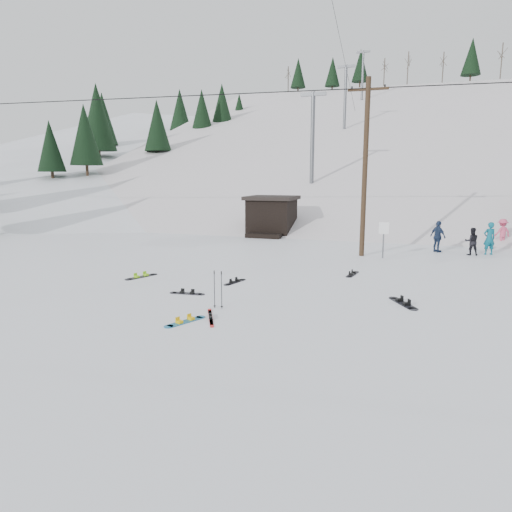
% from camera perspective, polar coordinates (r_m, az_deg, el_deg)
% --- Properties ---
extents(ground, '(200.00, 200.00, 0.00)m').
position_cam_1_polar(ground, '(11.85, -3.57, -10.60)').
color(ground, white).
rests_on(ground, ground).
extents(ski_slope, '(60.00, 85.24, 65.97)m').
position_cam_1_polar(ski_slope, '(67.38, 14.29, -4.20)').
color(ski_slope, silver).
rests_on(ski_slope, ground).
extents(ridge_left, '(47.54, 95.03, 58.38)m').
position_cam_1_polar(ridge_left, '(72.39, -15.89, -2.48)').
color(ridge_left, white).
rests_on(ridge_left, ground).
extents(treeline_left, '(20.00, 64.00, 10.00)m').
position_cam_1_polar(treeline_left, '(63.26, -18.92, 5.69)').
color(treeline_left, black).
rests_on(treeline_left, ground).
extents(treeline_crest, '(50.00, 6.00, 10.00)m').
position_cam_1_polar(treeline_crest, '(96.46, 15.97, 7.14)').
color(treeline_crest, black).
rests_on(treeline_crest, ski_slope).
extents(utility_pole, '(2.00, 0.26, 9.00)m').
position_cam_1_polar(utility_pole, '(24.38, 13.48, 10.95)').
color(utility_pole, '#3A2819').
rests_on(utility_pole, ground).
extents(trail_sign, '(0.50, 0.09, 1.85)m').
position_cam_1_polar(trail_sign, '(24.05, 15.67, 2.73)').
color(trail_sign, '#595B60').
rests_on(trail_sign, ground).
extents(lift_hut, '(3.40, 4.10, 2.75)m').
position_cam_1_polar(lift_hut, '(32.66, 1.97, 5.08)').
color(lift_hut, black).
rests_on(lift_hut, ground).
extents(lift_tower_near, '(2.20, 0.36, 8.00)m').
position_cam_1_polar(lift_tower_near, '(41.26, 7.09, 15.06)').
color(lift_tower_near, '#595B60').
rests_on(lift_tower_near, ski_slope).
extents(lift_tower_mid, '(2.20, 0.36, 8.00)m').
position_cam_1_polar(lift_tower_mid, '(61.67, 11.11, 19.33)').
color(lift_tower_mid, '#595B60').
rests_on(lift_tower_mid, ski_slope).
extents(lift_tower_far, '(2.20, 0.36, 8.00)m').
position_cam_1_polar(lift_tower_far, '(82.40, 13.19, 21.44)').
color(lift_tower_far, '#595B60').
rests_on(lift_tower_far, ski_slope).
extents(hero_snowboard, '(0.75, 1.34, 0.10)m').
position_cam_1_polar(hero_snowboard, '(13.44, -8.85, -8.06)').
color(hero_snowboard, '#1870A2').
rests_on(hero_snowboard, ground).
extents(hero_skis, '(0.88, 1.63, 0.09)m').
position_cam_1_polar(hero_skis, '(13.72, -5.69, -7.61)').
color(hero_skis, '#AE1311').
rests_on(hero_skis, ground).
extents(ski_poles, '(0.33, 0.09, 1.21)m').
position_cam_1_polar(ski_poles, '(14.53, -4.78, -4.15)').
color(ski_poles, black).
rests_on(ski_poles, ground).
extents(board_scatter_a, '(1.31, 0.35, 0.09)m').
position_cam_1_polar(board_scatter_a, '(16.54, -8.61, -4.61)').
color(board_scatter_a, black).
rests_on(board_scatter_a, ground).
extents(board_scatter_b, '(0.52, 1.29, 0.09)m').
position_cam_1_polar(board_scatter_b, '(18.09, -2.65, -3.24)').
color(board_scatter_b, black).
rests_on(board_scatter_b, ground).
extents(board_scatter_c, '(0.77, 1.47, 0.11)m').
position_cam_1_polar(board_scatter_c, '(19.59, -14.14, -2.50)').
color(board_scatter_c, black).
rests_on(board_scatter_c, ground).
extents(board_scatter_d, '(0.95, 1.48, 0.12)m').
position_cam_1_polar(board_scatter_d, '(15.87, 17.89, -5.60)').
color(board_scatter_d, black).
rests_on(board_scatter_d, ground).
extents(board_scatter_f, '(0.43, 1.37, 0.10)m').
position_cam_1_polar(board_scatter_f, '(19.93, 11.97, -2.21)').
color(board_scatter_f, black).
rests_on(board_scatter_f, ground).
extents(skier_teal, '(0.75, 0.62, 1.75)m').
position_cam_1_polar(skier_teal, '(27.29, 27.14, 1.97)').
color(skier_teal, '#0A586D').
rests_on(skier_teal, ground).
extents(skier_dark, '(0.79, 0.66, 1.46)m').
position_cam_1_polar(skier_dark, '(26.74, 25.35, 1.66)').
color(skier_dark, black).
rests_on(skier_dark, ground).
extents(skier_pink, '(1.21, 1.05, 1.62)m').
position_cam_1_polar(skier_pink, '(31.15, 28.41, 2.61)').
color(skier_pink, '#D74B6F').
rests_on(skier_pink, ground).
extents(skier_navy, '(1.00, 1.03, 1.73)m').
position_cam_1_polar(skier_navy, '(27.02, 21.79, 2.27)').
color(skier_navy, '#1D2B49').
rests_on(skier_navy, ground).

